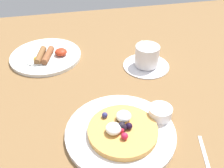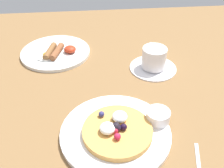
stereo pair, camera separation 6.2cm
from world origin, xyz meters
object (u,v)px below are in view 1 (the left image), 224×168
Objects in this scene: coffee_cup at (147,55)px; syrup_ramekin at (160,113)px; breakfast_plate at (46,56)px; coffee_saucer at (146,65)px; pancake_plate at (120,132)px.

syrup_ramekin is at bearing -100.41° from coffee_cup.
breakfast_plate reaches higher than coffee_saucer.
pancake_plate is at bearing -66.65° from breakfast_plate.
breakfast_plate is 2.19× the size of coffee_cup.
coffee_saucer is 3.73cm from coffee_cup.
syrup_ramekin is at bearing -53.27° from breakfast_plate.
pancake_plate is at bearing -119.30° from coffee_cup.
syrup_ramekin is 44.93cm from breakfast_plate.
coffee_saucer is at bearing 79.51° from syrup_ramekin.
pancake_plate is 2.39× the size of coffee_cup.
coffee_cup is (31.25, -11.97, 3.58)cm from breakfast_plate.
breakfast_plate is 33.53cm from coffee_saucer.
coffee_saucer is (14.74, 26.08, -0.23)cm from pancake_plate.
coffee_saucer is at bearing -21.26° from breakfast_plate.
coffee_cup is (14.74, 26.27, 3.50)cm from pancake_plate.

